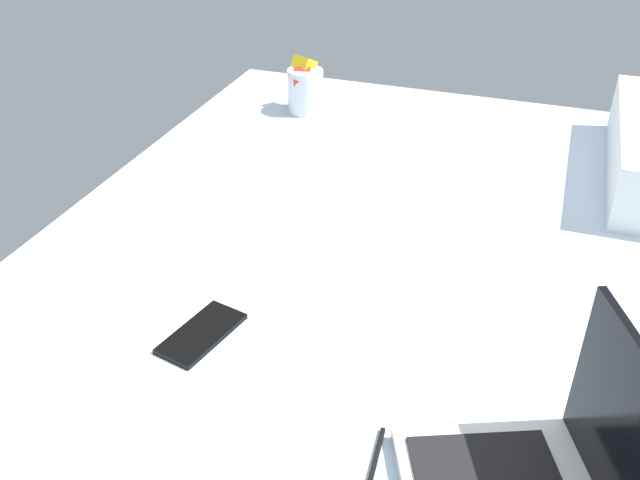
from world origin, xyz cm
name	(u,v)px	position (x,y,z in cm)	size (l,w,h in cm)	color
bed_mattress	(411,328)	(0.00, 0.00, 9.00)	(180.00, 140.00, 18.00)	silver
snack_cup	(305,89)	(-64.88, -43.36, 24.02)	(10.45, 9.17, 13.96)	silver
cell_phone	(202,333)	(23.05, -27.69, 18.40)	(6.80, 14.00, 0.80)	black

